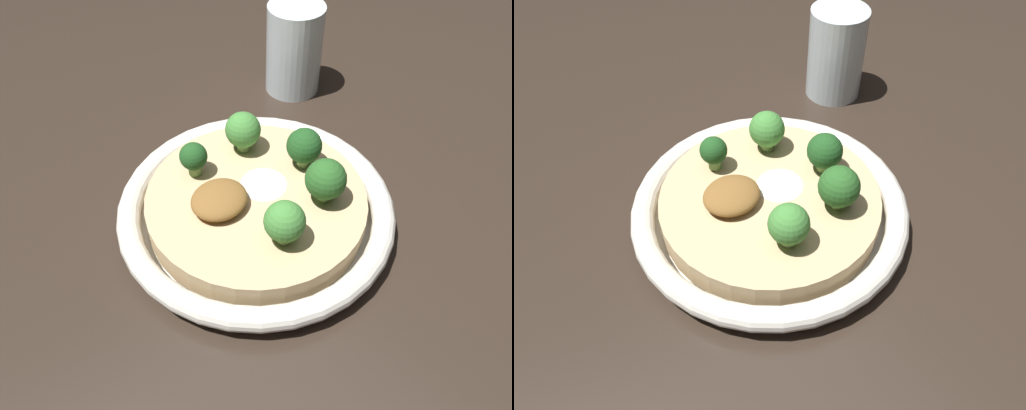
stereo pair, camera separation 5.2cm
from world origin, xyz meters
TOP-DOWN VIEW (x-y plane):
  - ground_plane at (0.00, 0.00)m, footprint 6.00×6.00m
  - risotto_bowl at (0.00, 0.00)m, footprint 0.29×0.29m
  - cheese_sprinkle at (0.02, 0.01)m, footprint 0.05×0.05m
  - crispy_onion_garnish at (-0.04, 0.02)m, footprint 0.06×0.05m
  - broccoli_front_right at (0.04, -0.05)m, footprint 0.04×0.04m
  - broccoli_right at (0.07, -0.01)m, footprint 0.04×0.04m
  - broccoli_back_right at (0.04, 0.06)m, footprint 0.04×0.04m
  - broccoli_front at (-0.02, -0.06)m, footprint 0.04×0.04m
  - broccoli_back at (-0.02, 0.07)m, footprint 0.03×0.03m
  - drinking_glass at (0.21, 0.13)m, footprint 0.07×0.07m

SIDE VIEW (x-z plane):
  - ground_plane at x=0.00m, z-range 0.00..0.00m
  - risotto_bowl at x=0.00m, z-range 0.00..0.04m
  - cheese_sprinkle at x=0.02m, z-range 0.04..0.05m
  - crispy_onion_garnish at x=-0.04m, z-range 0.04..0.06m
  - drinking_glass at x=0.21m, z-range 0.00..0.12m
  - broccoli_back at x=-0.02m, z-range 0.04..0.08m
  - broccoli_right at x=0.07m, z-range 0.04..0.09m
  - broccoli_back_right at x=0.04m, z-range 0.04..0.09m
  - broccoli_front at x=-0.02m, z-range 0.04..0.09m
  - broccoli_front_right at x=0.04m, z-range 0.04..0.09m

